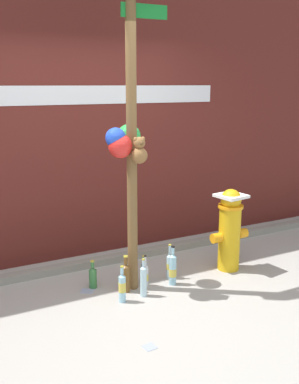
# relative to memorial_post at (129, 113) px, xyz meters

# --- Properties ---
(ground_plane) EXTENTS (14.00, 14.00, 0.00)m
(ground_plane) POSITION_rel_memorial_post_xyz_m (-0.11, -0.49, -1.72)
(ground_plane) COLOR #9E9B93
(building_wall) EXTENTS (10.00, 0.21, 3.58)m
(building_wall) POSITION_rel_memorial_post_xyz_m (-0.11, 1.14, 0.07)
(building_wall) COLOR #561E19
(building_wall) RESTS_ON ground_plane
(curb_strip) EXTENTS (8.00, 0.12, 0.08)m
(curb_strip) POSITION_rel_memorial_post_xyz_m (-0.11, 0.69, -1.68)
(curb_strip) COLOR gray
(curb_strip) RESTS_ON ground_plane
(memorial_post) EXTENTS (0.62, 0.49, 3.06)m
(memorial_post) POSITION_rel_memorial_post_xyz_m (0.00, 0.00, 0.00)
(memorial_post) COLOR brown
(memorial_post) RESTS_ON ground_plane
(fire_hydrant) EXTENTS (0.44, 0.32, 0.90)m
(fire_hydrant) POSITION_rel_memorial_post_xyz_m (1.15, -0.06, -1.25)
(fire_hydrant) COLOR gold
(fire_hydrant) RESTS_ON ground_plane
(bottle_0) EXTENTS (0.08, 0.08, 0.29)m
(bottle_0) POSITION_rel_memorial_post_xyz_m (-0.33, 0.18, -1.60)
(bottle_0) COLOR #337038
(bottle_0) RESTS_ON ground_plane
(bottle_1) EXTENTS (0.07, 0.07, 0.36)m
(bottle_1) POSITION_rel_memorial_post_xyz_m (-0.19, -0.23, -1.57)
(bottle_1) COLOR #93CCE0
(bottle_1) RESTS_ON ground_plane
(bottle_2) EXTENTS (0.06, 0.06, 0.33)m
(bottle_2) POSITION_rel_memorial_post_xyz_m (0.15, -0.03, -1.60)
(bottle_2) COLOR silver
(bottle_2) RESTS_ON ground_plane
(bottle_3) EXTENTS (0.07, 0.07, 0.37)m
(bottle_3) POSITION_rel_memorial_post_xyz_m (0.46, 0.02, -1.58)
(bottle_3) COLOR #B2DBEA
(bottle_3) RESTS_ON ground_plane
(bottle_4) EXTENTS (0.06, 0.06, 0.38)m
(bottle_4) POSITION_rel_memorial_post_xyz_m (0.04, -0.21, -1.56)
(bottle_4) COLOR #B2DBEA
(bottle_4) RESTS_ON ground_plane
(bottle_5) EXTENTS (0.08, 0.08, 0.37)m
(bottle_5) POSITION_rel_memorial_post_xyz_m (-0.07, -0.05, -1.57)
(bottle_5) COLOR brown
(bottle_5) RESTS_ON ground_plane
(bottle_6) EXTENTS (0.06, 0.06, 0.28)m
(bottle_6) POSITION_rel_memorial_post_xyz_m (0.19, 0.07, -1.60)
(bottle_6) COLOR #93CCE0
(bottle_6) RESTS_ON ground_plane
(bottle_7) EXTENTS (0.08, 0.08, 0.41)m
(bottle_7) POSITION_rel_memorial_post_xyz_m (0.41, -0.12, -1.56)
(bottle_7) COLOR #93CCE0
(bottle_7) RESTS_ON ground_plane
(litter_0) EXTENTS (0.17, 0.16, 0.01)m
(litter_0) POSITION_rel_memorial_post_xyz_m (-0.41, 0.13, -1.72)
(litter_0) COLOR #8C99B2
(litter_0) RESTS_ON ground_plane
(litter_1) EXTENTS (0.10, 0.10, 0.01)m
(litter_1) POSITION_rel_memorial_post_xyz_m (-0.30, -1.00, -1.72)
(litter_1) COLOR #8C99B2
(litter_1) RESTS_ON ground_plane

